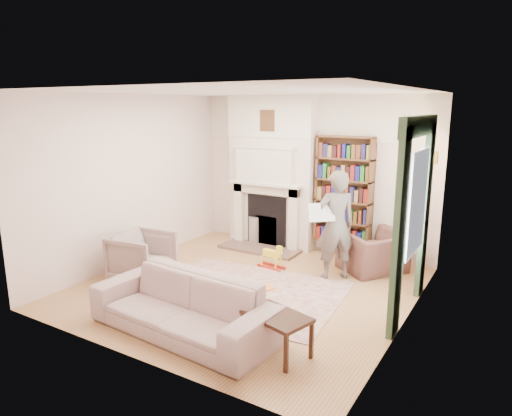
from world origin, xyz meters
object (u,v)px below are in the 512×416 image
Objects in this scene: bookcase at (344,191)px; armchair_left at (142,256)px; armchair_reading at (375,252)px; rocking_horse at (271,256)px; man_reading at (336,225)px; paraffin_heater at (255,230)px; sofa at (182,306)px; coffee_table at (277,334)px.

bookcase is 3.55m from armchair_left.
armchair_reading is 1.66m from rocking_horse.
rocking_horse is at bearing -34.57° from man_reading.
bookcase is 1.91m from paraffin_heater.
sofa is (-0.57, -3.66, -0.84)m from bookcase.
sofa is 2.44m from rocking_horse.
bookcase is 3.36× the size of paraffin_heater.
paraffin_heater is at bearing 111.50° from sofa.
armchair_left is (-2.93, -2.19, 0.05)m from armchair_reading.
armchair_reading is at bearing -60.58° from armchair_left.
armchair_left is 2.05m from rocking_horse.
man_reading is (2.48, 1.59, 0.47)m from armchair_left.
coffee_table is (0.60, -3.50, -0.95)m from bookcase.
armchair_left is 2.91m from coffee_table.
armchair_left reaches higher than armchair_reading.
armchair_reading is 3.43m from sofa.
armchair_reading is 0.91m from man_reading.
sofa is 4.17× the size of paraffin_heater.
sofa is at bearing 29.42° from man_reading.
armchair_reading is 3.65m from armchair_left.
man_reading is 3.06× the size of paraffin_heater.
armchair_reading is at bearing 34.37° from rocking_horse.
armchair_reading is 1.22× the size of armchair_left.
rocking_horse is (-0.74, -1.23, -0.97)m from bookcase.
bookcase is at bearing 7.51° from paraffin_heater.
armchair_reading is 2.43m from paraffin_heater.
bookcase reaches higher than man_reading.
armchair_reading is 1.42× the size of coffee_table.
armchair_left is 1.47× the size of paraffin_heater.
armchair_left is 0.35× the size of sofa.
rocking_horse is at bearing 97.81° from sofa.
sofa is (1.62, -0.98, -0.03)m from armchair_left.
bookcase is 3.68m from coffee_table.
rocking_horse is at bearing -47.36° from paraffin_heater.
man_reading is at bearing -75.09° from bookcase.
bookcase is at bearing -87.62° from armchair_reading.
armchair_left is 1.75× the size of rocking_horse.
man_reading reaches higher than sofa.
paraffin_heater is at bearing 140.61° from rocking_horse.
armchair_reading is (0.74, -0.49, -0.85)m from bookcase.
armchair_reading is 2.14× the size of rocking_horse.
bookcase reaches higher than sofa.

